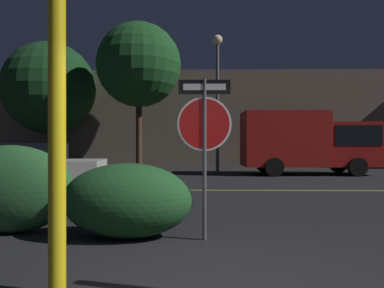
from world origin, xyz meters
name	(u,v)px	position (x,y,z in m)	size (l,w,h in m)	color
road_center_stripe	(208,190)	(0.00, 8.07, 0.00)	(41.16, 0.12, 0.01)	gold
stop_sign	(204,126)	(-0.19, 2.05, 1.74)	(0.84, 0.06, 2.48)	#4C4C51
yellow_pole_left	(57,136)	(-1.65, -0.09, 1.56)	(0.17, 0.17, 3.11)	yellow
hedge_bush_1	(11,189)	(-3.40, 2.43, 0.73)	(2.12, 0.88, 1.46)	#285B2D
hedge_bush_2	(128,200)	(-1.40, 2.15, 0.59)	(2.06, 1.19, 1.17)	#1E4C23
passing_car_2	(27,170)	(-5.11, 6.63, 0.75)	(4.43, 2.20, 1.49)	silver
delivery_truck	(309,141)	(4.89, 14.09, 1.60)	(6.22, 2.57, 2.96)	maroon
street_lamp	(217,81)	(0.56, 14.19, 4.45)	(0.48, 0.48, 6.66)	#4C4C51
tree_1	(139,65)	(-3.54, 16.20, 5.65)	(4.50, 4.50, 7.91)	#422D1E
tree_2	(49,88)	(-9.12, 18.02, 4.69)	(5.36, 5.36, 7.38)	#422D1E
building_backdrop	(171,120)	(-2.19, 20.81, 2.99)	(34.05, 3.16, 5.99)	#6B5B4C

